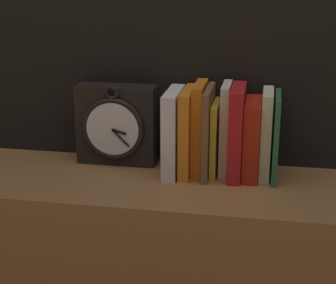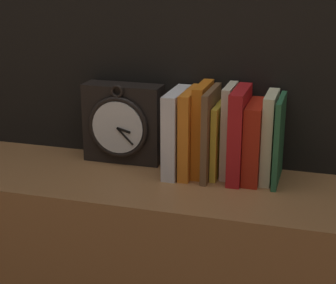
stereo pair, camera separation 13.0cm
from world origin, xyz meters
The scene contains 11 objects.
clock centered at (-0.15, 0.11, 0.80)m, with size 0.20×0.08×0.21m.
book_slot0_white centered at (0.00, 0.07, 0.81)m, with size 0.03×0.16×0.21m.
book_slot1_orange centered at (0.03, 0.08, 0.81)m, with size 0.03×0.15×0.21m.
book_slot2_orange centered at (0.06, 0.09, 0.81)m, with size 0.03×0.13×0.22m.
book_slot3_brown centered at (0.09, 0.07, 0.81)m, with size 0.01×0.16×0.22m.
book_slot4_yellow centered at (0.10, 0.09, 0.79)m, with size 0.01×0.13×0.18m.
book_slot5_cream centered at (0.12, 0.09, 0.81)m, with size 0.02×0.11×0.22m.
book_slot6_red centered at (0.15, 0.08, 0.81)m, with size 0.03×0.15×0.22m.
book_slot7_red centered at (0.19, 0.08, 0.80)m, with size 0.04×0.14×0.19m.
book_slot8_cream centered at (0.22, 0.09, 0.81)m, with size 0.03×0.13×0.21m.
book_slot9_green centered at (0.25, 0.08, 0.81)m, with size 0.01×0.14×0.21m.
Camera 1 is at (0.22, -1.22, 1.21)m, focal length 60.00 mm.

